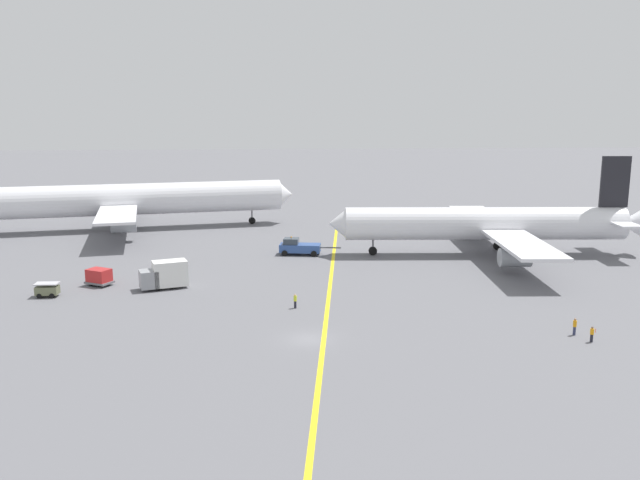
{
  "coord_description": "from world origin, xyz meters",
  "views": [
    {
      "loc": [
        -3.62,
        -62.53,
        22.55
      ],
      "look_at": [
        3.36,
        29.68,
        4.0
      ],
      "focal_mm": 37.4,
      "sensor_mm": 36.0,
      "label": 1
    }
  ],
  "objects_px": {
    "gse_container_dolly_flat": "(99,276)",
    "ground_crew_ramp_agent_by_cones": "(575,326)",
    "pushback_tug": "(299,247)",
    "gse_catering_truck_tall": "(164,275)",
    "gse_baggage_cart_trailing": "(47,290)",
    "ground_crew_wing_walker_right": "(592,334)",
    "airliner_being_pushed": "(488,224)",
    "airliner_at_gate_left": "(132,200)",
    "ground_crew_marshaller_foreground": "(295,301)"
  },
  "relations": [
    {
      "from": "airliner_being_pushed",
      "to": "gse_catering_truck_tall",
      "type": "bearing_deg",
      "value": -161.14
    },
    {
      "from": "airliner_being_pushed",
      "to": "gse_baggage_cart_trailing",
      "type": "relative_size",
      "value": 17.5
    },
    {
      "from": "gse_container_dolly_flat",
      "to": "ground_crew_wing_walker_right",
      "type": "height_order",
      "value": "gse_container_dolly_flat"
    },
    {
      "from": "gse_container_dolly_flat",
      "to": "ground_crew_ramp_agent_by_cones",
      "type": "height_order",
      "value": "gse_container_dolly_flat"
    },
    {
      "from": "gse_catering_truck_tall",
      "to": "ground_crew_wing_walker_right",
      "type": "bearing_deg",
      "value": -27.35
    },
    {
      "from": "ground_crew_marshaller_foreground",
      "to": "airliner_being_pushed",
      "type": "bearing_deg",
      "value": 39.92
    },
    {
      "from": "gse_baggage_cart_trailing",
      "to": "ground_crew_marshaller_foreground",
      "type": "bearing_deg",
      "value": -13.15
    },
    {
      "from": "gse_container_dolly_flat",
      "to": "ground_crew_ramp_agent_by_cones",
      "type": "xyz_separation_m",
      "value": [
        52.35,
        -23.01,
        -0.25
      ]
    },
    {
      "from": "ground_crew_ramp_agent_by_cones",
      "to": "gse_catering_truck_tall",
      "type": "bearing_deg",
      "value": 154.43
    },
    {
      "from": "airliner_being_pushed",
      "to": "ground_crew_wing_walker_right",
      "type": "bearing_deg",
      "value": -93.36
    },
    {
      "from": "ground_crew_marshaller_foreground",
      "to": "ground_crew_ramp_agent_by_cones",
      "type": "bearing_deg",
      "value": -22.12
    },
    {
      "from": "airliner_at_gate_left",
      "to": "pushback_tug",
      "type": "height_order",
      "value": "airliner_at_gate_left"
    },
    {
      "from": "ground_crew_marshaller_foreground",
      "to": "ground_crew_wing_walker_right",
      "type": "bearing_deg",
      "value": -25.14
    },
    {
      "from": "ground_crew_marshaller_foreground",
      "to": "airliner_at_gate_left",
      "type": "bearing_deg",
      "value": 118.35
    },
    {
      "from": "gse_catering_truck_tall",
      "to": "ground_crew_wing_walker_right",
      "type": "relative_size",
      "value": 3.99
    },
    {
      "from": "ground_crew_marshaller_foreground",
      "to": "ground_crew_ramp_agent_by_cones",
      "type": "relative_size",
      "value": 0.95
    },
    {
      "from": "pushback_tug",
      "to": "gse_container_dolly_flat",
      "type": "height_order",
      "value": "pushback_tug"
    },
    {
      "from": "gse_container_dolly_flat",
      "to": "gse_catering_truck_tall",
      "type": "distance_m",
      "value": 8.88
    },
    {
      "from": "ground_crew_ramp_agent_by_cones",
      "to": "airliner_at_gate_left",
      "type": "bearing_deg",
      "value": 131.29
    },
    {
      "from": "airliner_being_pushed",
      "to": "ground_crew_marshaller_foreground",
      "type": "relative_size",
      "value": 28.84
    },
    {
      "from": "gse_container_dolly_flat",
      "to": "gse_baggage_cart_trailing",
      "type": "height_order",
      "value": "gse_container_dolly_flat"
    },
    {
      "from": "airliner_being_pushed",
      "to": "gse_baggage_cart_trailing",
      "type": "xyz_separation_m",
      "value": [
        -60.36,
        -18.75,
        -3.94
      ]
    },
    {
      "from": "ground_crew_wing_walker_right",
      "to": "ground_crew_marshaller_foreground",
      "type": "xyz_separation_m",
      "value": [
        -28.4,
        13.33,
        0.06
      ]
    },
    {
      "from": "gse_container_dolly_flat",
      "to": "gse_catering_truck_tall",
      "type": "height_order",
      "value": "gse_catering_truck_tall"
    },
    {
      "from": "gse_container_dolly_flat",
      "to": "gse_baggage_cart_trailing",
      "type": "bearing_deg",
      "value": -135.67
    },
    {
      "from": "pushback_tug",
      "to": "gse_catering_truck_tall",
      "type": "distance_m",
      "value": 25.52
    },
    {
      "from": "pushback_tug",
      "to": "ground_crew_wing_walker_right",
      "type": "bearing_deg",
      "value": -57.1
    },
    {
      "from": "gse_baggage_cart_trailing",
      "to": "airliner_being_pushed",
      "type": "bearing_deg",
      "value": 17.25
    },
    {
      "from": "airliner_being_pushed",
      "to": "gse_container_dolly_flat",
      "type": "xyz_separation_m",
      "value": [
        -55.4,
        -13.9,
        -3.63
      ]
    },
    {
      "from": "pushback_tug",
      "to": "ground_crew_marshaller_foreground",
      "type": "xyz_separation_m",
      "value": [
        -1.65,
        -28.02,
        -0.34
      ]
    },
    {
      "from": "gse_catering_truck_tall",
      "to": "ground_crew_wing_walker_right",
      "type": "distance_m",
      "value": 50.11
    },
    {
      "from": "airliner_being_pushed",
      "to": "gse_catering_truck_tall",
      "type": "height_order",
      "value": "airliner_being_pushed"
    },
    {
      "from": "airliner_being_pushed",
      "to": "ground_crew_ramp_agent_by_cones",
      "type": "distance_m",
      "value": 37.24
    },
    {
      "from": "gse_baggage_cart_trailing",
      "to": "ground_crew_wing_walker_right",
      "type": "xyz_separation_m",
      "value": [
        58.07,
        -20.26,
        -0.05
      ]
    },
    {
      "from": "gse_catering_truck_tall",
      "to": "ground_crew_wing_walker_right",
      "type": "height_order",
      "value": "gse_catering_truck_tall"
    },
    {
      "from": "airliner_at_gate_left",
      "to": "ground_crew_marshaller_foreground",
      "type": "height_order",
      "value": "airliner_at_gate_left"
    },
    {
      "from": "airliner_being_pushed",
      "to": "gse_baggage_cart_trailing",
      "type": "height_order",
      "value": "airliner_being_pushed"
    },
    {
      "from": "airliner_being_pushed",
      "to": "pushback_tug",
      "type": "relative_size",
      "value": 5.06
    },
    {
      "from": "airliner_being_pushed",
      "to": "ground_crew_ramp_agent_by_cones",
      "type": "bearing_deg",
      "value": -94.73
    },
    {
      "from": "ground_crew_wing_walker_right",
      "to": "gse_container_dolly_flat",
      "type": "bearing_deg",
      "value": 154.7
    },
    {
      "from": "airliner_being_pushed",
      "to": "pushback_tug",
      "type": "bearing_deg",
      "value": 175.39
    },
    {
      "from": "gse_baggage_cart_trailing",
      "to": "ground_crew_ramp_agent_by_cones",
      "type": "bearing_deg",
      "value": -17.59
    },
    {
      "from": "pushback_tug",
      "to": "ground_crew_wing_walker_right",
      "type": "xyz_separation_m",
      "value": [
        26.75,
        -41.34,
        -0.4
      ]
    },
    {
      "from": "gse_catering_truck_tall",
      "to": "ground_crew_marshaller_foreground",
      "type": "height_order",
      "value": "gse_catering_truck_tall"
    },
    {
      "from": "gse_catering_truck_tall",
      "to": "airliner_being_pushed",
      "type": "bearing_deg",
      "value": 18.86
    },
    {
      "from": "pushback_tug",
      "to": "airliner_being_pushed",
      "type": "bearing_deg",
      "value": -4.61
    },
    {
      "from": "gse_baggage_cart_trailing",
      "to": "ground_crew_ramp_agent_by_cones",
      "type": "distance_m",
      "value": 60.12
    },
    {
      "from": "gse_catering_truck_tall",
      "to": "ground_crew_wing_walker_right",
      "type": "xyz_separation_m",
      "value": [
        44.5,
        -23.02,
        -0.94
      ]
    },
    {
      "from": "airliner_at_gate_left",
      "to": "gse_catering_truck_tall",
      "type": "distance_m",
      "value": 44.63
    },
    {
      "from": "airliner_at_gate_left",
      "to": "pushback_tug",
      "type": "distance_m",
      "value": 38.9
    }
  ]
}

